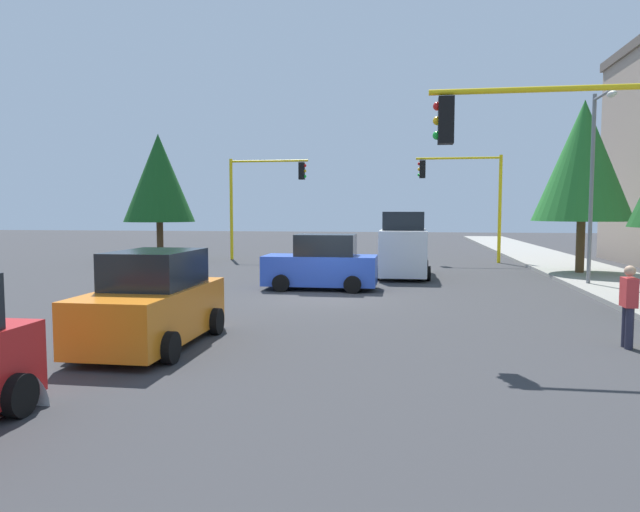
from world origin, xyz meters
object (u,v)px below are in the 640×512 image
traffic_signal_far_right (261,188)px  tree_roadside_mid (583,161)px  street_lamp_curbside (596,168)px  tree_opposite_side (159,178)px  delivery_van_white (403,247)px  car_orange (153,303)px  traffic_signal_near_left (561,160)px  car_blue (322,264)px  pedestrian_crossing (629,304)px  traffic_signal_far_left (466,187)px

traffic_signal_far_right → tree_roadside_mid: size_ratio=0.77×
street_lamp_curbside → tree_opposite_side: 21.87m
delivery_van_white → car_orange: delivery_van_white is taller
tree_opposite_side → traffic_signal_far_right: bearing=110.7°
traffic_signal_near_left → car_blue: traffic_signal_near_left is taller
traffic_signal_far_right → pedestrian_crossing: traffic_signal_far_right is taller
tree_roadside_mid → pedestrian_crossing: size_ratio=4.43×
delivery_van_white → car_orange: size_ratio=1.15×
car_orange → car_blue: bearing=166.7°
traffic_signal_near_left → car_blue: bearing=-142.7°
delivery_van_white → street_lamp_curbside: bearing=66.5°
car_blue → traffic_signal_far_left: bearing=152.8°
tree_opposite_side → delivery_van_white: (5.45, 13.42, -3.33)m
traffic_signal_far_left → pedestrian_crossing: 20.25m
street_lamp_curbside → car_orange: (10.79, -11.82, -3.45)m
tree_opposite_side → car_blue: (10.00, 10.56, -3.71)m
traffic_signal_near_left → tree_opposite_side: size_ratio=0.77×
car_orange → tree_opposite_side: bearing=-156.4°
car_blue → traffic_signal_near_left: bearing=37.3°
traffic_signal_far_right → car_blue: 13.49m
traffic_signal_near_left → tree_opposite_side: (-18.00, -16.65, 0.77)m
traffic_signal_far_left → traffic_signal_far_right: bearing=-90.0°
traffic_signal_far_right → tree_opposite_side: size_ratio=0.82×
traffic_signal_far_left → car_blue: bearing=-27.2°
traffic_signal_far_left → delivery_van_white: bearing=-23.9°
tree_roadside_mid → car_blue: tree_roadside_mid is taller
delivery_van_white → pedestrian_crossing: 13.35m
car_blue → pedestrian_crossing: (7.96, 7.51, 0.01)m
delivery_van_white → tree_roadside_mid: bearing=100.8°
car_orange → tree_roadside_mid: bearing=140.3°
traffic_signal_far_left → tree_roadside_mid: size_ratio=0.77×
traffic_signal_far_right → car_blue: size_ratio=1.44×
traffic_signal_near_left → pedestrian_crossing: size_ratio=3.18×
tree_roadside_mid → street_lamp_curbside: bearing=-10.3°
street_lamp_curbside → delivery_van_white: bearing=-113.5°
car_blue → car_orange: size_ratio=0.97×
traffic_signal_far_right → traffic_signal_far_left: traffic_signal_far_left is taller
tree_roadside_mid → pedestrian_crossing: (13.96, -2.93, -4.03)m
traffic_signal_far_right → pedestrian_crossing: 23.91m
traffic_signal_near_left → street_lamp_curbside: size_ratio=0.77×
pedestrian_crossing → traffic_signal_far_right: bearing=-147.4°
street_lamp_curbside → delivery_van_white: street_lamp_curbside is taller
car_blue → tree_opposite_side: bearing=-133.4°
street_lamp_curbside → tree_roadside_mid: bearing=169.7°
car_blue → delivery_van_white: bearing=147.9°
traffic_signal_near_left → car_orange: 8.86m
traffic_signal_far_right → tree_roadside_mid: (6.00, 15.71, 0.85)m
traffic_signal_near_left → traffic_signal_far_right: 23.01m
street_lamp_curbside → delivery_van_white: size_ratio=1.46×
traffic_signal_far_left → tree_roadside_mid: (6.00, 4.28, 0.83)m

